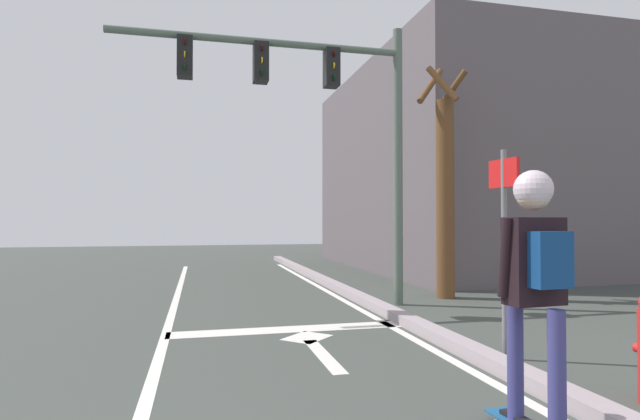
% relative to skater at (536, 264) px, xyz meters
% --- Properties ---
extents(lane_line_center, '(0.12, 20.00, 0.01)m').
position_rel_skater_xyz_m(lane_line_center, '(-2.57, 3.59, -1.17)').
color(lane_line_center, silver).
rests_on(lane_line_center, ground).
extents(lane_line_curbside, '(0.12, 20.00, 0.01)m').
position_rel_skater_xyz_m(lane_line_curbside, '(0.41, 3.59, -1.17)').
color(lane_line_curbside, silver).
rests_on(lane_line_curbside, ground).
extents(stop_bar, '(3.13, 0.40, 0.01)m').
position_rel_skater_xyz_m(stop_bar, '(-1.01, 3.75, -1.17)').
color(stop_bar, silver).
rests_on(stop_bar, ground).
extents(lane_arrow_stem, '(0.16, 1.40, 0.01)m').
position_rel_skater_xyz_m(lane_arrow_stem, '(-0.85, 2.39, -1.17)').
color(lane_arrow_stem, silver).
rests_on(lane_arrow_stem, ground).
extents(lane_arrow_head, '(0.71, 0.71, 0.01)m').
position_rel_skater_xyz_m(lane_arrow_head, '(-0.85, 3.24, -1.17)').
color(lane_arrow_head, silver).
rests_on(lane_arrow_head, ground).
extents(curb_strip, '(0.24, 24.00, 0.14)m').
position_rel_skater_xyz_m(curb_strip, '(0.66, 3.59, -1.10)').
color(curb_strip, '#A29398').
rests_on(curb_strip, ground).
extents(skater, '(0.47, 0.63, 1.72)m').
position_rel_skater_xyz_m(skater, '(0.00, 0.00, 0.00)').
color(skater, navy).
rests_on(skater, skateboard).
extents(traffic_signal_mast, '(4.87, 0.34, 4.80)m').
position_rel_skater_xyz_m(traffic_signal_mast, '(-0.28, 5.25, 2.32)').
color(traffic_signal_mast, '#546356').
rests_on(traffic_signal_mast, ground).
extents(street_sign_post, '(0.08, 0.44, 2.21)m').
position_rel_skater_xyz_m(street_sign_post, '(0.97, 1.80, 0.27)').
color(street_sign_post, slate).
rests_on(street_sign_post, ground).
extents(roadside_tree, '(1.06, 1.02, 4.50)m').
position_rel_skater_xyz_m(roadside_tree, '(2.36, 5.76, 0.88)').
color(roadside_tree, brown).
rests_on(roadside_tree, ground).
extents(building_block, '(13.79, 9.74, 6.10)m').
position_rel_skater_xyz_m(building_block, '(9.45, 11.39, 1.88)').
color(building_block, '#61575C').
rests_on(building_block, ground).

